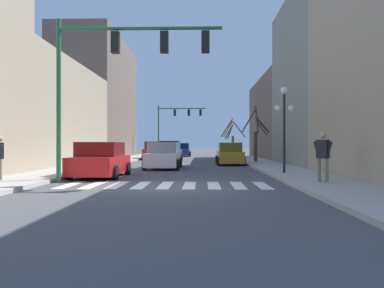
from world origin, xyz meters
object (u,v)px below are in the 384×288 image
object	(u,v)px
car_parked_right_mid	(154,151)
car_parked_right_far	(101,161)
street_tree_left_mid	(232,137)
car_parked_left_mid	(183,150)
traffic_signal_far	(175,119)
pedestrian_on_right_sidewalk	(0,154)
pedestrian_on_left_sidewalk	(323,152)
car_driving_toward_lane	(170,152)
street_tree_right_far	(256,137)
car_at_intersection	(163,156)
car_parked_left_near	(230,154)
traffic_signal_near	(118,61)
street_lamp_right_corner	(284,112)

from	to	relation	value
car_parked_right_mid	car_parked_right_far	bearing A→B (deg)	-179.75
car_parked_right_mid	street_tree_left_mid	xyz separation A→B (m)	(8.73, 11.30, 1.62)
car_parked_left_mid	street_tree_left_mid	size ratio (longest dim) A/B	1.02
traffic_signal_far	street_tree_left_mid	size ratio (longest dim) A/B	1.38
pedestrian_on_right_sidewalk	pedestrian_on_left_sidewalk	bearing A→B (deg)	-131.87
car_driving_toward_lane	car_parked_right_far	distance (m)	15.15
pedestrian_on_left_sidewalk	street_tree_right_far	bearing A→B (deg)	140.30
pedestrian_on_left_sidewalk	car_parked_right_far	bearing A→B (deg)	-150.80
car_at_intersection	street_tree_left_mid	world-z (taller)	street_tree_left_mid
car_parked_right_far	pedestrian_on_left_sidewalk	xyz separation A→B (m)	(9.14, -3.48, 0.47)
car_parked_right_far	car_parked_left_near	distance (m)	12.70
traffic_signal_far	street_tree_left_mid	world-z (taller)	traffic_signal_far
traffic_signal_far	car_at_intersection	bearing A→B (deg)	-87.62
traffic_signal_near	street_lamp_right_corner	distance (m)	8.24
car_parked_right_mid	car_at_intersection	size ratio (longest dim) A/B	1.04
traffic_signal_near	pedestrian_on_right_sidewalk	bearing A→B (deg)	-175.20
street_lamp_right_corner	car_parked_right_far	world-z (taller)	street_lamp_right_corner
street_tree_right_far	car_parked_left_mid	bearing A→B (deg)	111.65
car_parked_left_mid	street_tree_right_far	distance (m)	18.45
car_at_intersection	street_tree_right_far	world-z (taller)	street_tree_right_far
car_parked_right_far	pedestrian_on_right_sidewalk	xyz separation A→B (m)	(-3.14, -2.97, 0.40)
car_parked_right_far	street_tree_left_mid	size ratio (longest dim) A/B	0.93
traffic_signal_near	street_lamp_right_corner	bearing A→B (deg)	25.43
car_parked_left_mid	car_parked_left_near	xyz separation A→B (m)	(4.52, -19.08, -0.01)
car_driving_toward_lane	car_parked_left_near	size ratio (longest dim) A/B	0.98
traffic_signal_near	traffic_signal_far	size ratio (longest dim) A/B	0.99
car_at_intersection	pedestrian_on_right_sidewalk	size ratio (longest dim) A/B	2.69
car_at_intersection	pedestrian_on_right_sidewalk	xyz separation A→B (m)	(-5.44, -8.97, 0.38)
traffic_signal_near	car_parked_left_near	xyz separation A→B (m)	(5.40, 13.32, -4.04)
pedestrian_on_left_sidewalk	street_tree_left_mid	distance (m)	35.12
street_tree_left_mid	street_lamp_right_corner	bearing A→B (deg)	-89.92
car_parked_left_near	street_tree_right_far	size ratio (longest dim) A/B	1.06
traffic_signal_far	pedestrian_on_left_sidewalk	xyz separation A→B (m)	(7.89, -35.02, -3.64)
car_parked_left_mid	car_parked_right_far	xyz separation A→B (m)	(-2.27, -29.81, -0.01)
street_tree_left_mid	pedestrian_on_right_sidewalk	bearing A→B (deg)	-108.80
car_parked_left_near	car_parked_left_mid	bearing A→B (deg)	13.33
car_parked_left_mid	car_parked_right_far	distance (m)	29.90
traffic_signal_far	street_lamp_right_corner	xyz separation A→B (m)	(7.44, -30.67, -1.77)
car_parked_right_far	pedestrian_on_left_sidewalk	bearing A→B (deg)	-110.86
street_lamp_right_corner	car_at_intersection	size ratio (longest dim) A/B	0.91
car_parked_left_mid	street_tree_right_far	size ratio (longest dim) A/B	1.09
car_at_intersection	street_tree_left_mid	bearing A→B (deg)	166.12
car_parked_right_far	car_parked_left_near	xyz separation A→B (m)	(6.80, 10.73, 0.01)
car_parked_right_mid	pedestrian_on_left_sidewalk	world-z (taller)	pedestrian_on_left_sidewalk
pedestrian_on_right_sidewalk	car_parked_right_far	bearing A→B (deg)	-86.01
car_parked_left_near	pedestrian_on_left_sidewalk	world-z (taller)	pedestrian_on_left_sidewalk
street_tree_right_far	street_tree_left_mid	bearing A→B (deg)	91.28
traffic_signal_far	pedestrian_on_left_sidewalk	world-z (taller)	traffic_signal_far
car_parked_left_near	car_parked_right_far	bearing A→B (deg)	147.65
car_parked_right_far	pedestrian_on_right_sidewalk	bearing A→B (deg)	133.50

